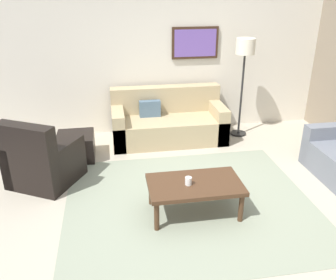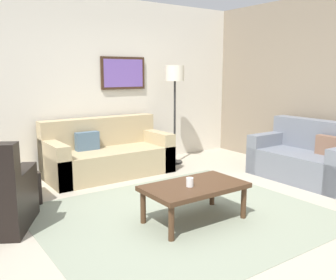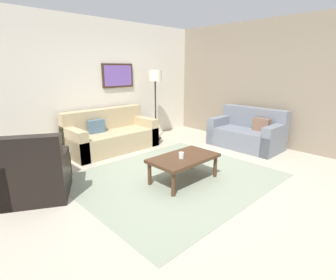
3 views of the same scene
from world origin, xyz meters
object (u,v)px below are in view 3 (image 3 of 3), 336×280
(couch_loveseat, at_px, (248,134))
(armchair_leather, at_px, (36,178))
(lamp_standing, at_px, (155,83))
(ottoman, at_px, (48,164))
(framed_artwork, at_px, (118,76))
(couch_main, at_px, (110,136))
(coffee_table, at_px, (184,160))
(cup, at_px, (181,155))

(couch_loveseat, distance_m, armchair_leather, 4.39)
(armchair_leather, distance_m, lamp_standing, 3.64)
(couch_loveseat, height_order, ottoman, couch_loveseat)
(framed_artwork, bearing_deg, couch_loveseat, -52.97)
(couch_main, distance_m, armchair_leather, 2.33)
(coffee_table, distance_m, lamp_standing, 2.81)
(couch_loveseat, distance_m, lamp_standing, 2.50)
(coffee_table, height_order, cup, cup)
(ottoman, xyz_separation_m, cup, (1.41, -1.75, 0.26))
(couch_main, relative_size, coffee_table, 1.75)
(cup, relative_size, framed_artwork, 0.12)
(couch_main, bearing_deg, framed_artwork, 36.50)
(ottoman, bearing_deg, couch_loveseat, -20.31)
(couch_main, height_order, coffee_table, couch_main)
(couch_main, distance_m, lamp_standing, 1.71)
(armchair_leather, bearing_deg, coffee_table, -27.88)
(lamp_standing, bearing_deg, ottoman, -169.92)
(lamp_standing, bearing_deg, coffee_table, -121.27)
(couch_main, xyz_separation_m, armchair_leather, (-1.94, -1.28, 0.01))
(couch_main, distance_m, couch_loveseat, 3.13)
(couch_main, xyz_separation_m, ottoman, (-1.54, -0.56, -0.10))
(cup, xyz_separation_m, lamp_standing, (1.44, 2.26, 0.95))
(coffee_table, bearing_deg, couch_loveseat, 6.29)
(armchair_leather, bearing_deg, cup, -29.63)
(ottoman, relative_size, lamp_standing, 0.33)
(ottoman, bearing_deg, coffee_table, -49.17)
(armchair_leather, bearing_deg, ottoman, 61.08)
(armchair_leather, xyz_separation_m, ottoman, (0.40, 0.72, -0.11))
(ottoman, distance_m, framed_artwork, 2.70)
(lamp_standing, distance_m, framed_artwork, 0.90)
(framed_artwork, bearing_deg, lamp_standing, -32.16)
(couch_loveseat, relative_size, lamp_standing, 0.91)
(ottoman, bearing_deg, lamp_standing, 10.08)
(cup, bearing_deg, coffee_table, 17.24)
(couch_main, relative_size, framed_artwork, 2.35)
(cup, bearing_deg, framed_artwork, 75.69)
(armchair_leather, distance_m, framed_artwork, 3.28)
(cup, relative_size, lamp_standing, 0.06)
(couch_main, height_order, armchair_leather, armchair_leather)
(lamp_standing, bearing_deg, framed_artwork, 147.84)
(couch_loveseat, xyz_separation_m, ottoman, (-3.93, 1.46, -0.10))
(ottoman, distance_m, coffee_table, 2.28)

